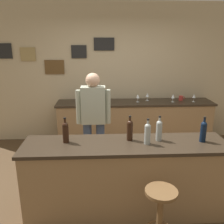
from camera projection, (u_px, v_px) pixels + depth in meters
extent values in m
plane|color=#4C3823|center=(122.00, 191.00, 3.48)|extent=(10.00, 10.00, 0.00)
cube|color=tan|center=(114.00, 74.00, 5.03)|extent=(6.00, 0.06, 2.80)
cube|color=black|center=(2.00, 51.00, 4.75)|extent=(0.39, 0.02, 0.29)
cube|color=#997F4C|center=(28.00, 54.00, 4.79)|extent=(0.29, 0.02, 0.26)
cube|color=brown|center=(55.00, 67.00, 4.89)|extent=(0.38, 0.02, 0.28)
cube|color=black|center=(79.00, 52.00, 4.82)|extent=(0.30, 0.02, 0.25)
cube|color=black|center=(104.00, 44.00, 4.81)|extent=(0.40, 0.02, 0.25)
cube|color=olive|center=(125.00, 179.00, 2.97)|extent=(2.36, 0.57, 0.88)
cube|color=#2D2319|center=(126.00, 145.00, 2.84)|extent=(2.41, 0.60, 0.04)
cube|color=olive|center=(135.00, 124.00, 4.96)|extent=(3.03, 0.53, 0.86)
cube|color=#2D2319|center=(135.00, 103.00, 4.83)|extent=(3.09, 0.56, 0.04)
cylinder|color=#384766|center=(101.00, 148.00, 3.86)|extent=(0.13, 0.13, 0.86)
cylinder|color=#384766|center=(88.00, 148.00, 3.85)|extent=(0.13, 0.13, 0.86)
cube|color=#9EA38E|center=(93.00, 105.00, 3.65)|extent=(0.36, 0.20, 0.56)
sphere|color=tan|center=(93.00, 80.00, 3.54)|extent=(0.21, 0.21, 0.21)
cylinder|color=#9EA38E|center=(108.00, 107.00, 3.67)|extent=(0.08, 0.08, 0.52)
cylinder|color=#9EA38E|center=(79.00, 107.00, 3.65)|extent=(0.08, 0.08, 0.52)
cylinder|color=brown|center=(159.00, 221.00, 2.46)|extent=(0.06, 0.06, 0.65)
cylinder|color=brown|center=(161.00, 192.00, 2.36)|extent=(0.32, 0.32, 0.03)
cylinder|color=black|center=(66.00, 134.00, 2.84)|extent=(0.07, 0.07, 0.20)
sphere|color=black|center=(65.00, 125.00, 2.81)|extent=(0.07, 0.07, 0.07)
cylinder|color=black|center=(65.00, 123.00, 2.80)|extent=(0.03, 0.03, 0.09)
cylinder|color=black|center=(65.00, 118.00, 2.78)|extent=(0.03, 0.03, 0.02)
cylinder|color=black|center=(130.00, 132.00, 2.90)|extent=(0.07, 0.07, 0.20)
sphere|color=black|center=(130.00, 123.00, 2.87)|extent=(0.07, 0.07, 0.07)
cylinder|color=black|center=(130.00, 121.00, 2.86)|extent=(0.03, 0.03, 0.09)
cylinder|color=black|center=(130.00, 116.00, 2.85)|extent=(0.03, 0.03, 0.02)
cylinder|color=#999E99|center=(147.00, 136.00, 2.79)|extent=(0.07, 0.07, 0.20)
sphere|color=#999E99|center=(148.00, 127.00, 2.76)|extent=(0.07, 0.07, 0.07)
cylinder|color=#999E99|center=(148.00, 124.00, 2.75)|extent=(0.03, 0.03, 0.09)
cylinder|color=black|center=(148.00, 119.00, 2.74)|extent=(0.03, 0.03, 0.02)
cylinder|color=#999E99|center=(159.00, 132.00, 2.89)|extent=(0.07, 0.07, 0.20)
sphere|color=#999E99|center=(159.00, 124.00, 2.86)|extent=(0.07, 0.07, 0.07)
cylinder|color=#999E99|center=(160.00, 121.00, 2.85)|extent=(0.03, 0.03, 0.09)
cylinder|color=black|center=(160.00, 117.00, 2.84)|extent=(0.03, 0.03, 0.02)
cylinder|color=black|center=(203.00, 134.00, 2.86)|extent=(0.07, 0.07, 0.20)
sphere|color=black|center=(204.00, 125.00, 2.83)|extent=(0.07, 0.07, 0.07)
cylinder|color=black|center=(204.00, 122.00, 2.82)|extent=(0.03, 0.03, 0.09)
cylinder|color=black|center=(205.00, 118.00, 2.80)|extent=(0.03, 0.03, 0.02)
cylinder|color=silver|center=(97.00, 101.00, 4.85)|extent=(0.06, 0.06, 0.00)
cylinder|color=silver|center=(97.00, 99.00, 4.84)|extent=(0.01, 0.01, 0.07)
cone|color=silver|center=(97.00, 96.00, 4.82)|extent=(0.07, 0.07, 0.08)
cylinder|color=silver|center=(138.00, 102.00, 4.80)|extent=(0.06, 0.06, 0.00)
cylinder|color=silver|center=(138.00, 100.00, 4.79)|extent=(0.01, 0.01, 0.07)
cone|color=silver|center=(138.00, 96.00, 4.77)|extent=(0.07, 0.07, 0.08)
cylinder|color=silver|center=(147.00, 100.00, 4.92)|extent=(0.06, 0.06, 0.00)
cylinder|color=silver|center=(147.00, 98.00, 4.91)|extent=(0.01, 0.01, 0.07)
cone|color=silver|center=(147.00, 95.00, 4.89)|extent=(0.07, 0.07, 0.08)
cylinder|color=silver|center=(173.00, 102.00, 4.80)|extent=(0.06, 0.06, 0.00)
cylinder|color=silver|center=(173.00, 100.00, 4.79)|extent=(0.01, 0.01, 0.07)
cone|color=silver|center=(173.00, 96.00, 4.77)|extent=(0.07, 0.07, 0.08)
cylinder|color=silver|center=(193.00, 102.00, 4.82)|extent=(0.06, 0.06, 0.00)
cylinder|color=silver|center=(194.00, 100.00, 4.81)|extent=(0.01, 0.01, 0.07)
cone|color=silver|center=(194.00, 96.00, 4.79)|extent=(0.07, 0.07, 0.08)
cylinder|color=#B2332D|center=(181.00, 98.00, 4.92)|extent=(0.08, 0.08, 0.09)
torus|color=#B2332D|center=(184.00, 98.00, 4.92)|extent=(0.06, 0.01, 0.06)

